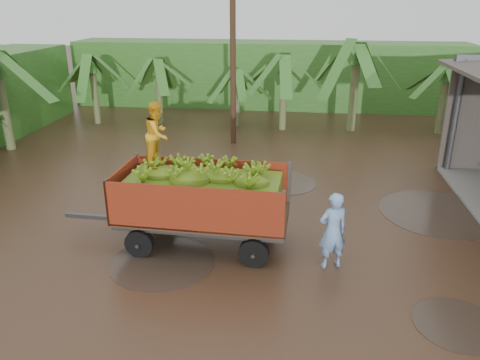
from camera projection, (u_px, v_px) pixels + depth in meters
name	position (u px, v px, depth m)	size (l,w,h in m)	color
ground	(298.00, 235.00, 12.38)	(100.00, 100.00, 0.00)	black
hedge_north	(268.00, 74.00, 26.75)	(22.00, 3.00, 3.60)	#2D661E
banana_trailer	(202.00, 197.00, 11.54)	(5.88, 2.19, 3.55)	red
man_blue	(333.00, 231.00, 10.63)	(0.68, 0.45, 1.86)	#79A1DC
utility_pole	(233.00, 44.00, 18.79)	(1.20, 0.24, 8.15)	#47301E
banana_plants	(151.00, 110.00, 17.91)	(24.55, 20.20, 4.21)	#2D661E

